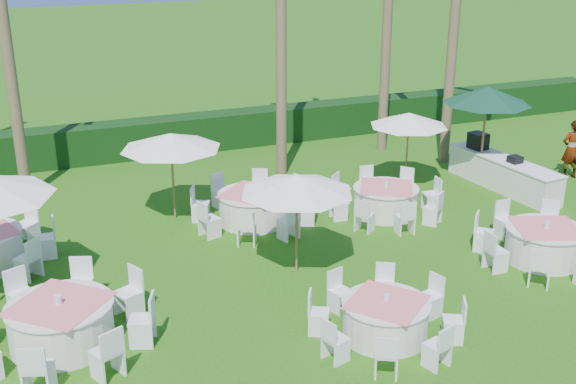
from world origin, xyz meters
name	(u,v)px	position (x,y,z in m)	size (l,w,h in m)	color
ground	(330,320)	(0.00, 0.00, 0.00)	(120.00, 120.00, 0.00)	#225A0F
hedge	(181,134)	(0.00, 12.00, 0.60)	(34.00, 1.00, 1.20)	black
banquet_table_a	(61,323)	(-4.96, 1.06, 0.45)	(3.36, 3.36, 1.03)	silver
banquet_table_b	(385,318)	(0.73, -0.90, 0.39)	(2.89, 2.89, 0.89)	silver
banquet_table_c	(545,243)	(5.76, 0.65, 0.42)	(3.19, 3.19, 0.97)	silver
banquet_table_e	(253,207)	(0.24, 5.26, 0.43)	(3.18, 3.18, 0.97)	silver
banquet_table_f	(386,200)	(3.70, 4.47, 0.41)	(3.07, 3.07, 0.93)	silver
umbrella_b	(297,184)	(0.21, 2.23, 2.09)	(2.51, 2.51, 2.29)	brown
umbrella_c	(171,141)	(-1.61, 6.27, 2.13)	(2.60, 2.60, 2.33)	brown
umbrella_d	(409,119)	(5.31, 6.16, 2.04)	(2.26, 2.26, 2.24)	brown
umbrella_green	(487,95)	(7.60, 5.70, 2.65)	(2.56, 2.56, 2.91)	brown
buffet_table	(502,172)	(7.86, 4.98, 0.49)	(1.26, 4.00, 1.40)	silver
staff_person	(572,149)	(10.34, 4.98, 0.91)	(0.66, 0.43, 1.81)	gray
palm_b	(1,1)	(-5.17, 9.48, 5.42)	(4.38, 4.23, 9.90)	brown
palm_d	(388,7)	(6.44, 9.70, 4.77)	(4.28, 4.35, 8.63)	brown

